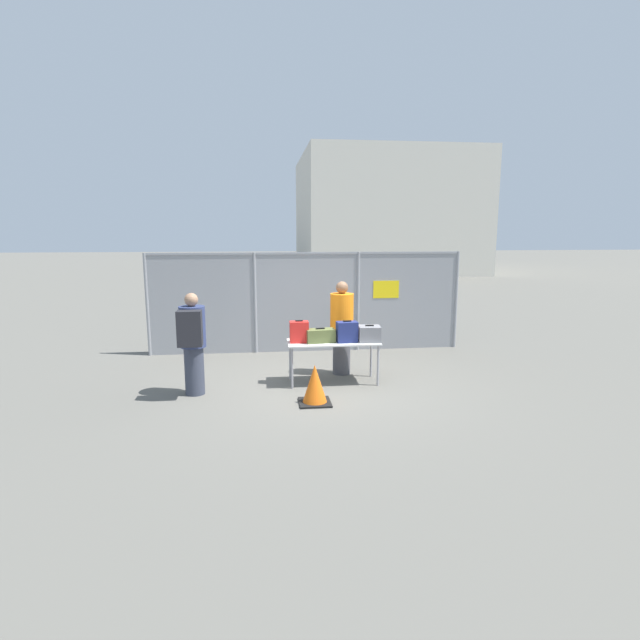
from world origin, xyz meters
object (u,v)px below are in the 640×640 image
(suitcase_red, at_px, (299,332))
(suitcase_grey, at_px, (369,334))
(traveler_hooded, at_px, (193,340))
(utility_trailer, at_px, (323,315))
(suitcase_olive, at_px, (320,336))
(traffic_cone, at_px, (315,385))
(suitcase_navy, at_px, (347,332))
(security_worker_near, at_px, (342,327))
(inspection_table, at_px, (333,345))

(suitcase_red, bearing_deg, suitcase_grey, -3.30)
(traveler_hooded, height_order, utility_trailer, traveler_hooded)
(suitcase_olive, xyz_separation_m, traffic_cone, (-0.21, -1.05, -0.58))
(suitcase_grey, distance_m, traveler_hooded, 3.08)
(suitcase_olive, distance_m, utility_trailer, 5.17)
(suitcase_grey, relative_size, utility_trailer, 0.11)
(suitcase_navy, distance_m, security_worker_near, 0.62)
(suitcase_olive, height_order, traffic_cone, suitcase_olive)
(suitcase_navy, bearing_deg, utility_trailer, 87.57)
(utility_trailer, bearing_deg, suitcase_olive, -97.81)
(inspection_table, xyz_separation_m, suitcase_navy, (0.24, -0.08, 0.25))
(suitcase_olive, height_order, security_worker_near, security_worker_near)
(security_worker_near, distance_m, utility_trailer, 4.56)
(suitcase_olive, height_order, traveler_hooded, traveler_hooded)
(suitcase_olive, height_order, suitcase_grey, suitcase_grey)
(suitcase_olive, relative_size, suitcase_grey, 1.31)
(suitcase_olive, bearing_deg, utility_trailer, 82.19)
(inspection_table, relative_size, suitcase_navy, 4.21)
(suitcase_olive, height_order, suitcase_navy, suitcase_navy)
(suitcase_olive, xyz_separation_m, traveler_hooded, (-2.16, -0.41, 0.07))
(suitcase_olive, bearing_deg, suitcase_grey, -2.60)
(suitcase_red, distance_m, traffic_cone, 1.28)
(inspection_table, height_order, suitcase_navy, suitcase_navy)
(suitcase_red, bearing_deg, suitcase_olive, -5.00)
(security_worker_near, bearing_deg, inspection_table, 72.99)
(suitcase_navy, distance_m, traffic_cone, 1.38)
(suitcase_grey, bearing_deg, security_worker_near, 123.13)
(suitcase_red, height_order, traveler_hooded, traveler_hooded)
(inspection_table, relative_size, suitcase_olive, 3.04)
(traveler_hooded, relative_size, security_worker_near, 0.96)
(suitcase_grey, relative_size, security_worker_near, 0.23)
(utility_trailer, distance_m, traffic_cone, 6.22)
(suitcase_olive, relative_size, security_worker_near, 0.30)
(suitcase_grey, relative_size, traffic_cone, 0.65)
(traveler_hooded, bearing_deg, suitcase_red, 22.76)
(inspection_table, bearing_deg, suitcase_grey, -6.42)
(suitcase_grey, xyz_separation_m, traveler_hooded, (-3.05, -0.37, 0.04))
(suitcase_olive, xyz_separation_m, utility_trailer, (0.70, 5.10, -0.48))
(traveler_hooded, bearing_deg, inspection_table, 19.35)
(suitcase_navy, height_order, utility_trailer, suitcase_navy)
(suitcase_grey, bearing_deg, utility_trailer, 92.12)
(suitcase_red, bearing_deg, traveler_hooded, -166.25)
(suitcase_olive, distance_m, traffic_cone, 1.22)
(suitcase_red, distance_m, suitcase_navy, 0.85)
(suitcase_navy, distance_m, suitcase_grey, 0.41)
(suitcase_grey, height_order, utility_trailer, suitcase_grey)
(traffic_cone, bearing_deg, security_worker_near, 66.90)
(security_worker_near, bearing_deg, suitcase_red, 39.39)
(suitcase_grey, bearing_deg, suitcase_olive, 177.40)
(traveler_hooded, xyz_separation_m, utility_trailer, (2.86, 5.51, -0.55))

